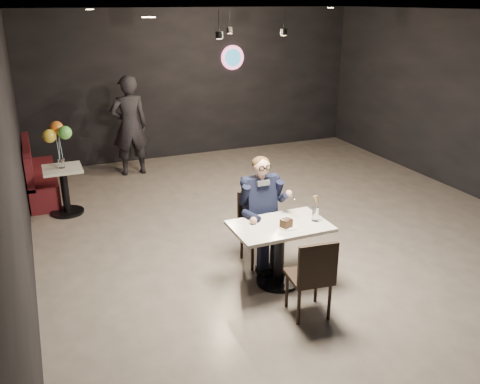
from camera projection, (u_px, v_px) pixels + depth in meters
name	position (u px, v px, depth m)	size (l,w,h in m)	color
floor	(298.00, 236.00, 7.22)	(9.00, 9.00, 0.00)	gray
wall_sign	(233.00, 58.00, 10.65)	(0.50, 0.06, 0.50)	pink
pendant_lights	(244.00, 17.00, 7.92)	(1.40, 1.20, 0.36)	black
main_table	(279.00, 254.00, 5.89)	(1.10, 0.70, 0.75)	silver
chair_far	(259.00, 229.00, 6.34)	(0.42, 0.46, 0.92)	black
chair_near	(309.00, 275.00, 5.28)	(0.42, 0.46, 0.92)	black
seated_man	(260.00, 210.00, 6.25)	(0.60, 0.80, 1.44)	black
dessert_plate	(288.00, 227.00, 5.69)	(0.21, 0.21, 0.01)	white
cake_slice	(286.00, 223.00, 5.66)	(0.12, 0.10, 0.08)	black
mint_leaf	(290.00, 220.00, 5.65)	(0.06, 0.04, 0.01)	green
sundae_glass	(315.00, 214.00, 5.83)	(0.08, 0.08, 0.17)	silver
wafer_cone	(316.00, 201.00, 5.81)	(0.06, 0.06, 0.12)	#B47B4A
booth_bench	(41.00, 169.00, 8.56)	(0.46, 1.83, 0.92)	#490F11
side_table	(65.00, 192.00, 7.85)	(0.57, 0.57, 0.71)	silver
balloon_vase	(61.00, 163.00, 7.68)	(0.10, 0.10, 0.14)	silver
balloon_bunch	(58.00, 139.00, 7.55)	(0.36, 0.36, 0.60)	yellow
passerby	(130.00, 126.00, 9.45)	(0.68, 0.45, 1.87)	black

